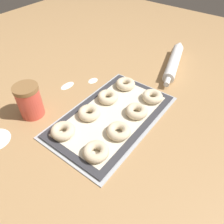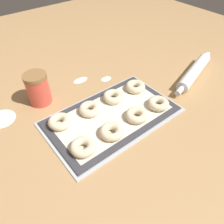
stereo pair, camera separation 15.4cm
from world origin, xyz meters
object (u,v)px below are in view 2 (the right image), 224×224
Objects in this scene: bagel_front_far_right at (158,104)px; baking_tray at (112,116)px; flour_canister at (38,89)px; bagel_front_far_left at (83,147)px; bagel_back_far_right at (135,87)px; bagel_front_mid_right at (137,115)px; bagel_back_mid_left at (90,109)px; bagel_back_far_left at (60,122)px; bagel_back_mid_right at (113,97)px; rolling_pin at (194,72)px; bagel_front_mid_left at (112,132)px.

baking_tray is at bearing 156.38° from bagel_front_far_right.
flour_canister is at bearing 123.99° from baking_tray.
bagel_back_far_right is at bearing 20.43° from bagel_front_far_left.
bagel_front_mid_right is 1.00× the size of bagel_back_far_right.
bagel_back_mid_left is at bearing 130.24° from baking_tray.
bagel_back_far_left is (-0.25, 0.16, 0.00)m from bagel_front_mid_right.
bagel_front_far_left and bagel_back_mid_right have the same top height.
rolling_pin reaches higher than bagel_back_far_left.
bagel_front_mid_left is 0.20m from bagel_back_mid_right.
bagel_back_mid_right and bagel_back_far_right have the same top height.
bagel_front_mid_left is at bearing -130.63° from bagel_back_mid_right.
bagel_front_mid_right is at bearing -49.67° from bagel_back_mid_left.
bagel_back_far_left is at bearing 174.55° from bagel_back_mid_left.
bagel_front_far_left is 0.65× the size of flour_canister.
bagel_back_mid_left is 0.56m from rolling_pin.
bagel_front_far_right and bagel_back_far_left have the same top height.
bagel_front_far_right is (0.25, 0.00, 0.00)m from bagel_front_mid_left.
bagel_front_mid_right is 1.00× the size of bagel_front_far_right.
bagel_front_far_left and bagel_back_far_left have the same top height.
bagel_back_far_left is (-0.12, 0.16, 0.00)m from bagel_front_mid_left.
bagel_front_mid_left is 0.20m from bagel_back_far_left.
bagel_back_far_left is at bearing 177.66° from bagel_back_mid_right.
bagel_front_mid_right and bagel_back_far_left have the same top height.
bagel_front_mid_right is 0.19m from bagel_back_far_right.
flour_canister reaches higher than bagel_back_far_left.
bagel_front_mid_left is 1.00× the size of bagel_front_mid_right.
bagel_front_mid_left is at bearing -179.80° from bagel_front_far_right.
bagel_back_mid_right is at bearing 89.83° from bagel_front_mid_right.
flour_canister reaches higher than bagel_front_mid_right.
bagel_front_far_left is at bearing 179.11° from bagel_front_far_right.
baking_tray is 3.84× the size of flour_canister.
bagel_back_mid_right is (0.00, 0.15, 0.00)m from bagel_front_mid_right.
flour_canister is (-0.36, 0.35, 0.04)m from bagel_front_far_right.
rolling_pin reaches higher than bagel_front_far_left.
bagel_back_far_left is 0.21× the size of rolling_pin.
bagel_front_far_left is at bearing 176.84° from bagel_front_mid_left.
bagel_front_far_right and bagel_back_mid_right have the same top height.
bagel_back_mid_left is 0.24m from bagel_back_far_right.
bagel_front_mid_right and bagel_back_mid_left have the same top height.
bagel_front_mid_right is 0.21× the size of rolling_pin.
bagel_front_far_left is 1.00× the size of bagel_front_far_right.
bagel_back_mid_right is at bearing 177.11° from bagel_back_far_right.
bagel_front_far_left and bagel_back_far_right have the same top height.
bagel_front_mid_right is at bearing -90.17° from bagel_back_mid_right.
bagel_front_mid_left reaches higher than baking_tray.
bagel_front_far_left is 0.40m from bagel_back_far_right.
bagel_front_far_left reaches higher than baking_tray.
bagel_front_mid_left and bagel_back_far_right have the same top height.
bagel_front_far_right is at bearing -170.62° from rolling_pin.
bagel_front_far_right is at bearing -51.96° from bagel_back_mid_right.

